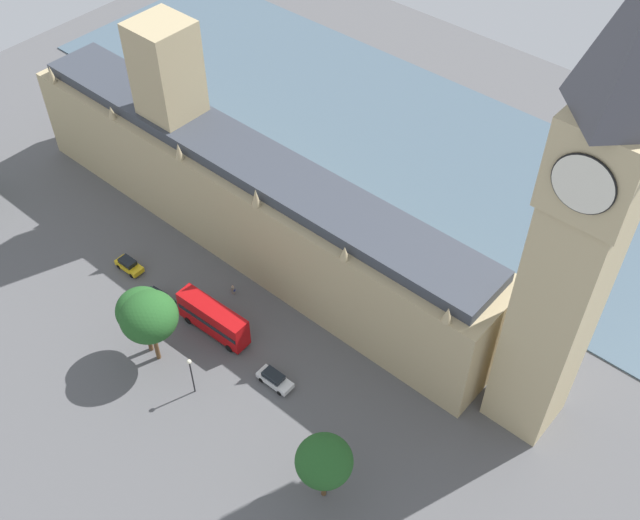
% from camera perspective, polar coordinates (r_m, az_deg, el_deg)
% --- Properties ---
extents(ground_plane, '(148.96, 148.96, 0.00)m').
position_cam_1_polar(ground_plane, '(110.17, -5.79, 0.90)').
color(ground_plane, '#565659').
extents(river_thames, '(40.75, 134.07, 0.25)m').
position_cam_1_polar(river_thames, '(130.81, 5.54, 9.32)').
color(river_thames, '#475B6B').
rests_on(river_thames, ground).
extents(parliament_building, '(11.60, 78.96, 29.58)m').
position_cam_1_polar(parliament_building, '(106.16, -5.91, 5.12)').
color(parliament_building, tan).
rests_on(parliament_building, ground).
extents(clock_tower, '(8.22, 8.22, 58.56)m').
position_cam_1_polar(clock_tower, '(72.93, 19.29, 2.66)').
color(clock_tower, tan).
rests_on(clock_tower, ground).
extents(car_yellow_cab_far_end, '(2.00, 4.31, 1.74)m').
position_cam_1_polar(car_yellow_cab_far_end, '(109.31, -14.17, -0.36)').
color(car_yellow_cab_far_end, gold).
rests_on(car_yellow_cab_far_end, ground).
extents(car_dark_green_trailing, '(2.26, 4.69, 1.74)m').
position_cam_1_polar(car_dark_green_trailing, '(104.08, -12.05, -2.80)').
color(car_dark_green_trailing, '#19472D').
rests_on(car_dark_green_trailing, ground).
extents(double_decker_bus_opposite_hall, '(2.99, 10.59, 4.75)m').
position_cam_1_polar(double_decker_bus_opposite_hall, '(98.15, -8.03, -4.35)').
color(double_decker_bus_opposite_hall, '#B20C0F').
rests_on(double_decker_bus_opposite_hall, ground).
extents(car_white_near_tower, '(2.04, 4.73, 1.74)m').
position_cam_1_polar(car_white_near_tower, '(93.71, -3.44, -8.92)').
color(car_white_near_tower, silver).
rests_on(car_white_near_tower, ground).
extents(pedestrian_by_river_gate, '(0.48, 0.58, 1.54)m').
position_cam_1_polar(pedestrian_by_river_gate, '(103.71, -6.56, -2.24)').
color(pedestrian_by_river_gate, gray).
rests_on(pedestrian_by_river_gate, ground).
extents(plane_tree_kerbside, '(6.10, 6.10, 9.58)m').
position_cam_1_polar(plane_tree_kerbside, '(80.57, 0.31, -14.89)').
color(plane_tree_kerbside, brown).
rests_on(plane_tree_kerbside, ground).
extents(plane_tree_corner, '(7.06, 7.06, 10.97)m').
position_cam_1_polar(plane_tree_corner, '(92.66, -12.74, -4.19)').
color(plane_tree_corner, brown).
rests_on(plane_tree_corner, ground).
extents(plane_tree_leading, '(6.24, 6.24, 10.30)m').
position_cam_1_polar(plane_tree_leading, '(94.00, -13.27, -3.71)').
color(plane_tree_leading, brown).
rests_on(plane_tree_leading, ground).
extents(street_lamp_midblock, '(0.56, 0.56, 6.25)m').
position_cam_1_polar(street_lamp_midblock, '(91.31, -9.69, -8.14)').
color(street_lamp_midblock, black).
rests_on(street_lamp_midblock, ground).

